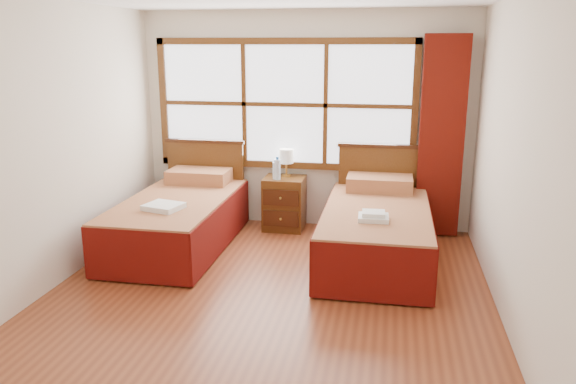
# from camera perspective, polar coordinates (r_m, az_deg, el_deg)

# --- Properties ---
(floor) EXTENTS (4.50, 4.50, 0.00)m
(floor) POSITION_cam_1_polar(r_m,az_deg,el_deg) (5.09, -2.30, -10.85)
(floor) COLOR brown
(floor) RESTS_ON ground
(wall_back) EXTENTS (4.00, 0.00, 4.00)m
(wall_back) POSITION_cam_1_polar(r_m,az_deg,el_deg) (6.86, 1.78, 7.21)
(wall_back) COLOR silver
(wall_back) RESTS_ON floor
(wall_left) EXTENTS (0.00, 4.50, 4.50)m
(wall_left) POSITION_cam_1_polar(r_m,az_deg,el_deg) (5.48, -23.34, 4.10)
(wall_left) COLOR silver
(wall_left) RESTS_ON floor
(wall_right) EXTENTS (0.00, 4.50, 4.50)m
(wall_right) POSITION_cam_1_polar(r_m,az_deg,el_deg) (4.67, 22.26, 2.52)
(wall_right) COLOR silver
(wall_right) RESTS_ON floor
(window) EXTENTS (3.16, 0.06, 1.56)m
(window) POSITION_cam_1_polar(r_m,az_deg,el_deg) (6.85, -0.35, 8.88)
(window) COLOR white
(window) RESTS_ON wall_back
(curtain) EXTENTS (0.50, 0.16, 2.30)m
(curtain) POSITION_cam_1_polar(r_m,az_deg,el_deg) (6.69, 15.31, 5.37)
(curtain) COLOR #631209
(curtain) RESTS_ON wall_back
(bed_left) EXTENTS (1.08, 2.10, 1.05)m
(bed_left) POSITION_cam_1_polar(r_m,az_deg,el_deg) (6.40, -10.94, -2.60)
(bed_left) COLOR #3B1C0C
(bed_left) RESTS_ON floor
(bed_right) EXTENTS (1.09, 2.12, 1.06)m
(bed_right) POSITION_cam_1_polar(r_m,az_deg,el_deg) (5.97, 8.97, -3.73)
(bed_right) COLOR #3B1C0C
(bed_right) RESTS_ON floor
(nightstand) EXTENTS (0.48, 0.48, 0.64)m
(nightstand) POSITION_cam_1_polar(r_m,az_deg,el_deg) (6.85, -0.38, -1.15)
(nightstand) COLOR #553012
(nightstand) RESTS_ON floor
(towels_left) EXTENTS (0.42, 0.39, 0.06)m
(towels_left) POSITION_cam_1_polar(r_m,az_deg,el_deg) (5.90, -12.53, -1.46)
(towels_left) COLOR white
(towels_left) RESTS_ON bed_left
(towels_right) EXTENTS (0.30, 0.26, 0.09)m
(towels_right) POSITION_cam_1_polar(r_m,az_deg,el_deg) (5.44, 8.67, -2.46)
(towels_right) COLOR white
(towels_right) RESTS_ON bed_right
(lamp) EXTENTS (0.17, 0.17, 0.33)m
(lamp) POSITION_cam_1_polar(r_m,az_deg,el_deg) (6.80, -0.17, 3.58)
(lamp) COLOR gold
(lamp) RESTS_ON nightstand
(bottle_near) EXTENTS (0.06, 0.06, 0.23)m
(bottle_near) POSITION_cam_1_polar(r_m,az_deg,el_deg) (6.68, -1.31, 2.22)
(bottle_near) COLOR #BFDBF6
(bottle_near) RESTS_ON nightstand
(bottle_far) EXTENTS (0.07, 0.07, 0.28)m
(bottle_far) POSITION_cam_1_polar(r_m,az_deg,el_deg) (6.65, -1.08, 2.33)
(bottle_far) COLOR #BFDBF6
(bottle_far) RESTS_ON nightstand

